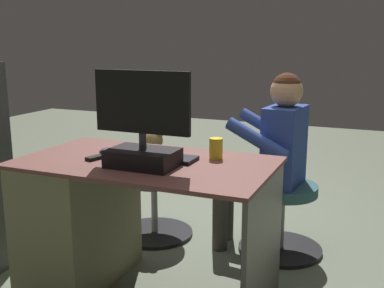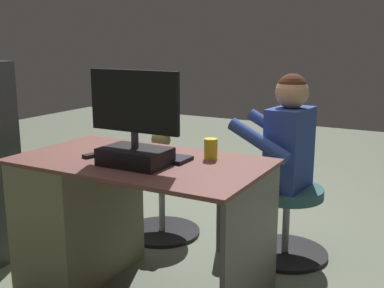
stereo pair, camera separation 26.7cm
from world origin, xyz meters
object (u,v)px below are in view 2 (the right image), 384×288
(keyboard, at_px, (152,156))
(cup, at_px, (211,149))
(tv_remote, at_px, (97,155))
(person, at_px, (276,150))
(computer_mouse, at_px, (105,149))
(office_chair_teddy, at_px, (162,198))
(desk, at_px, (92,212))
(visitor_chair, at_px, (286,216))
(monitor, at_px, (135,135))
(teddy_bear, at_px, (162,153))

(keyboard, bearing_deg, cup, -156.63)
(cup, relative_size, tv_remote, 0.71)
(keyboard, distance_m, person, 0.84)
(cup, distance_m, tv_remote, 0.60)
(computer_mouse, relative_size, office_chair_teddy, 0.18)
(tv_remote, bearing_deg, cup, -140.66)
(desk, xyz_separation_m, cup, (-0.65, -0.18, 0.40))
(keyboard, bearing_deg, tv_remote, 22.36)
(visitor_chair, bearing_deg, monitor, 61.10)
(office_chair_teddy, bearing_deg, cup, 140.30)
(teddy_bear, bearing_deg, office_chair_teddy, 90.00)
(tv_remote, xyz_separation_m, teddy_bear, (0.09, -0.77, -0.16))
(desk, distance_m, person, 1.15)
(cup, height_order, tv_remote, cup)
(cup, xyz_separation_m, person, (-0.14, -0.60, -0.11))
(desk, xyz_separation_m, tv_remote, (-0.10, 0.05, 0.35))
(tv_remote, xyz_separation_m, person, (-0.69, -0.84, -0.07))
(keyboard, distance_m, cup, 0.31)
(visitor_chair, xyz_separation_m, person, (0.08, 0.01, 0.41))
(desk, relative_size, computer_mouse, 13.32)
(teddy_bear, distance_m, visitor_chair, 0.92)
(cup, xyz_separation_m, visitor_chair, (-0.22, -0.61, -0.53))
(person, bearing_deg, tv_remote, 50.51)
(desk, xyz_separation_m, monitor, (-0.38, 0.10, 0.49))
(person, bearing_deg, visitor_chair, -174.36)
(keyboard, relative_size, visitor_chair, 0.79)
(desk, height_order, teddy_bear, teddy_bear)
(teddy_bear, bearing_deg, cup, 139.72)
(tv_remote, height_order, person, person)
(computer_mouse, distance_m, visitor_chair, 1.20)
(desk, bearing_deg, computer_mouse, -158.53)
(office_chair_teddy, relative_size, person, 0.46)
(computer_mouse, xyz_separation_m, person, (-0.70, -0.75, -0.08))
(office_chair_teddy, xyz_separation_m, visitor_chair, (-0.86, -0.08, -0.00))
(tv_remote, relative_size, teddy_bear, 0.50)
(office_chair_teddy, relative_size, teddy_bear, 1.73)
(tv_remote, bearing_deg, person, -113.03)
(keyboard, relative_size, computer_mouse, 4.38)
(cup, xyz_separation_m, office_chair_teddy, (0.63, -0.53, -0.52))
(computer_mouse, bearing_deg, teddy_bear, -83.98)
(monitor, distance_m, visitor_chair, 1.19)
(visitor_chair, relative_size, person, 0.47)
(keyboard, xyz_separation_m, cup, (-0.28, -0.12, 0.04))
(computer_mouse, xyz_separation_m, visitor_chair, (-0.79, -0.76, -0.49))
(computer_mouse, height_order, person, person)
(desk, distance_m, tv_remote, 0.37)
(monitor, relative_size, computer_mouse, 5.09)
(monitor, distance_m, keyboard, 0.21)
(person, bearing_deg, monitor, 65.16)
(monitor, distance_m, person, 0.99)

